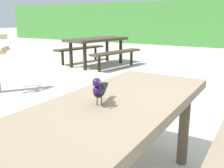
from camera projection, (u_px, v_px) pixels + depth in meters
The scene contains 3 objects.
picnic_table_foreground at pixel (117, 126), 1.72m from camera, with size 1.70×1.81×0.74m.
bird_grackle at pixel (99, 89), 1.54m from camera, with size 0.13×0.28×0.18m.
picnic_table_mid_left at pixel (97, 45), 6.99m from camera, with size 1.97×1.99×0.74m.
Camera 1 is at (0.56, -1.66, 1.26)m, focal length 41.10 mm.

